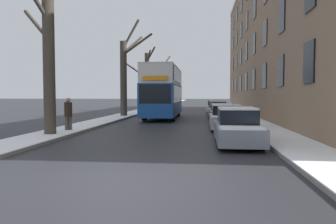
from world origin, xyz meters
TOP-DOWN VIEW (x-y plane):
  - ground_plane at (0.00, 0.00)m, footprint 320.00×320.00m
  - sidewalk_left at (-5.41, 53.00)m, footprint 2.08×130.00m
  - sidewalk_right at (5.41, 53.00)m, footprint 2.08×130.00m
  - terrace_facade_right at (10.95, 24.90)m, footprint 9.10×45.71m
  - bare_tree_left_0 at (-5.39, 7.54)m, footprint 3.33×3.56m
  - bare_tree_left_1 at (-5.03, 21.52)m, footprint 2.75×2.34m
  - bare_tree_left_2 at (-5.18, 33.95)m, footprint 3.85×2.28m
  - bare_tree_left_3 at (-5.26, 48.51)m, footprint 3.85×2.68m
  - double_decker_bus at (-1.46, 20.55)m, footprint 2.58×10.04m
  - parked_car_0 at (3.28, 5.95)m, footprint 1.71×4.27m
  - parked_car_1 at (3.28, 11.89)m, footprint 1.89×4.38m
  - parked_car_2 at (3.28, 17.44)m, footprint 1.74×4.18m
  - parked_car_3 at (3.28, 23.01)m, footprint 1.73×4.25m
  - parked_car_4 at (3.28, 29.08)m, footprint 1.80×4.12m
  - pedestrian_left_sidewalk at (-5.16, 9.19)m, footprint 0.41×0.41m

SIDE VIEW (x-z plane):
  - ground_plane at x=0.00m, z-range 0.00..0.00m
  - sidewalk_left at x=-5.41m, z-range 0.00..0.16m
  - sidewalk_right at x=5.41m, z-range 0.00..0.16m
  - parked_car_2 at x=3.28m, z-range -0.05..1.33m
  - parked_car_4 at x=3.28m, z-range -0.06..1.39m
  - parked_car_1 at x=3.28m, z-range -0.05..1.38m
  - parked_car_3 at x=3.28m, z-range -0.06..1.40m
  - parked_car_0 at x=3.28m, z-range -0.07..1.44m
  - pedestrian_left_sidewalk at x=-5.16m, z-range 0.09..1.96m
  - double_decker_bus at x=-1.46m, z-range 0.28..4.63m
  - bare_tree_left_3 at x=-5.26m, z-range -0.49..8.31m
  - bare_tree_left_1 at x=-5.03m, z-range -0.41..8.32m
  - bare_tree_left_2 at x=-5.18m, z-range 0.00..7.92m
  - bare_tree_left_0 at x=-5.39m, z-range 0.01..8.74m
  - terrace_facade_right at x=10.95m, z-range 0.00..15.49m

